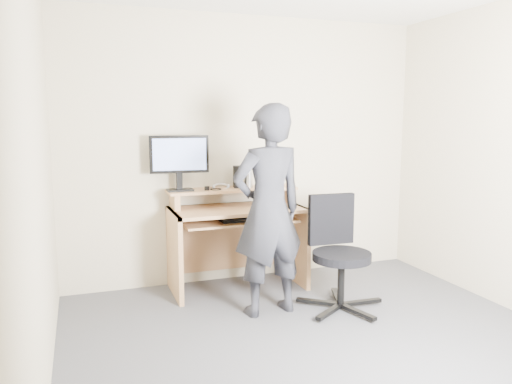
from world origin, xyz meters
TOP-DOWN VIEW (x-y plane):
  - ground at (0.00, 0.00)m, footprint 3.50×3.50m
  - back_wall at (0.00, 1.75)m, footprint 3.50×0.02m
  - desk at (-0.20, 1.53)m, footprint 1.20×0.60m
  - monitor at (-0.69, 1.59)m, footprint 0.52×0.15m
  - external_drive at (-0.14, 1.63)m, footprint 0.10×0.14m
  - travel_mug at (-0.04, 1.60)m, footprint 0.09×0.09m
  - smartphone at (0.11, 1.54)m, footprint 0.07×0.13m
  - charger at (-0.46, 1.54)m, footprint 0.05×0.05m
  - headphones at (-0.29, 1.66)m, footprint 0.19×0.19m
  - keyboard at (-0.15, 1.36)m, footprint 0.46×0.18m
  - mouse at (0.13, 1.35)m, footprint 0.10×0.07m
  - office_chair at (0.44, 0.74)m, footprint 0.69×0.72m
  - person at (-0.15, 0.81)m, footprint 0.66×0.48m

SIDE VIEW (x-z plane):
  - ground at x=0.00m, z-range 0.00..0.00m
  - office_chair at x=0.44m, z-range 0.04..0.95m
  - desk at x=-0.20m, z-range 0.09..1.00m
  - keyboard at x=-0.15m, z-range 0.65..0.68m
  - mouse at x=0.13m, z-range 0.75..0.79m
  - person at x=-0.15m, z-range 0.00..1.67m
  - smartphone at x=0.11m, z-range 0.91..0.92m
  - headphones at x=-0.29m, z-range 0.89..0.95m
  - charger at x=-0.46m, z-range 0.91..0.94m
  - travel_mug at x=-0.04m, z-range 0.91..1.08m
  - external_drive at x=-0.14m, z-range 0.91..1.11m
  - monitor at x=-0.69m, z-range 0.96..1.45m
  - back_wall at x=0.00m, z-range 0.00..2.50m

